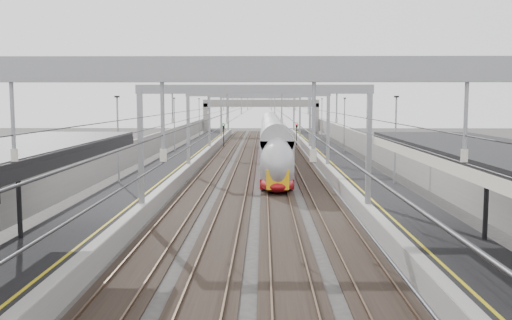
{
  "coord_description": "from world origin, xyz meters",
  "views": [
    {
      "loc": [
        0.51,
        -9.32,
        6.74
      ],
      "look_at": [
        0.0,
        28.55,
        2.77
      ],
      "focal_mm": 40.0,
      "sensor_mm": 36.0,
      "label": 1
    }
  ],
  "objects": [
    {
      "name": "tracks",
      "position": [
        0.0,
        45.0,
        0.05
      ],
      "size": [
        11.4,
        140.0,
        0.2
      ],
      "color": "black",
      "rests_on": "ground"
    },
    {
      "name": "signal_green",
      "position": [
        -5.2,
        71.77,
        2.42
      ],
      "size": [
        0.32,
        0.32,
        3.48
      ],
      "color": "black",
      "rests_on": "ground"
    },
    {
      "name": "platform_left",
      "position": [
        -8.0,
        45.0,
        0.5
      ],
      "size": [
        4.0,
        120.0,
        1.0
      ],
      "primitive_type": "cube",
      "color": "black",
      "rests_on": "ground"
    },
    {
      "name": "overbridge",
      "position": [
        0.0,
        100.0,
        5.31
      ],
      "size": [
        22.0,
        2.2,
        6.9
      ],
      "color": "gray",
      "rests_on": "ground"
    },
    {
      "name": "platform_right",
      "position": [
        8.0,
        45.0,
        0.5
      ],
      "size": [
        4.0,
        120.0,
        1.0
      ],
      "primitive_type": "cube",
      "color": "black",
      "rests_on": "ground"
    },
    {
      "name": "overhead_line",
      "position": [
        0.0,
        51.62,
        6.14
      ],
      "size": [
        13.0,
        140.0,
        6.6
      ],
      "color": "gray",
      "rests_on": "platform_left"
    },
    {
      "name": "signal_red_far",
      "position": [
        5.4,
        75.11,
        2.42
      ],
      "size": [
        0.32,
        0.32,
        3.48
      ],
      "color": "black",
      "rests_on": "ground"
    },
    {
      "name": "signal_red_near",
      "position": [
        3.2,
        63.09,
        2.42
      ],
      "size": [
        0.32,
        0.32,
        3.48
      ],
      "color": "black",
      "rests_on": "ground"
    },
    {
      "name": "train",
      "position": [
        1.5,
        51.49,
        1.98
      ],
      "size": [
        2.54,
        46.25,
        4.02
      ],
      "color": "maroon",
      "rests_on": "ground"
    },
    {
      "name": "wall_left",
      "position": [
        -11.2,
        45.0,
        1.6
      ],
      "size": [
        0.3,
        120.0,
        3.2
      ],
      "primitive_type": "cube",
      "color": "gray",
      "rests_on": "ground"
    },
    {
      "name": "wall_right",
      "position": [
        11.2,
        45.0,
        1.6
      ],
      "size": [
        0.3,
        120.0,
        3.2
      ],
      "primitive_type": "cube",
      "color": "gray",
      "rests_on": "ground"
    }
  ]
}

